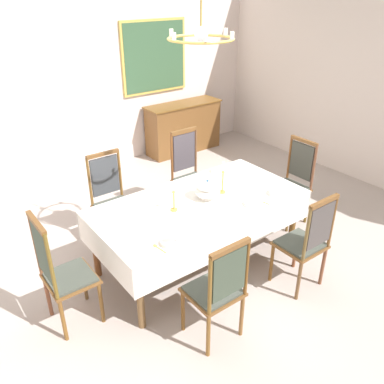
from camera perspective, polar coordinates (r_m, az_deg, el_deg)
name	(u,v)px	position (r m, az deg, el deg)	size (l,w,h in m)	color
ground	(197,260)	(4.70, 0.65, -9.70)	(6.77, 6.20, 0.04)	#B1A39C
back_wall	(72,77)	(6.63, -16.69, 15.38)	(6.77, 0.08, 3.09)	silver
dining_table	(199,207)	(4.27, 1.02, -2.21)	(2.25, 1.13, 0.78)	brown
tablecloth	(199,208)	(4.27, 1.02, -2.23)	(2.27, 1.15, 0.33)	white
chair_south_a	(218,288)	(3.47, 3.68, -13.54)	(0.44, 0.42, 1.06)	brown
chair_north_a	(112,198)	(4.82, -11.35, -0.91)	(0.44, 0.42, 1.12)	brown
chair_south_b	(306,241)	(4.16, 15.94, -6.69)	(0.44, 0.42, 1.08)	brown
chair_north_b	(190,173)	(5.33, -0.35, 2.77)	(0.44, 0.42, 1.16)	brown
chair_head_west	(61,272)	(3.76, -18.10, -10.72)	(0.42, 0.44, 1.16)	brown
chair_head_east	(293,181)	(5.31, 14.15, 1.55)	(0.42, 0.44, 1.11)	brown
soup_tureen	(207,189)	(4.24, 2.20, 0.38)	(0.27, 0.27, 0.22)	white
candlestick_west	(174,199)	(4.00, -2.59, -1.02)	(0.07, 0.07, 0.33)	gold
candlestick_east	(223,180)	(4.35, 4.40, 1.66)	(0.07, 0.07, 0.37)	gold
bowl_near_left	(169,242)	(3.56, -3.23, -7.11)	(0.17, 0.17, 0.04)	white
bowl_near_right	(253,203)	(4.20, 8.67, -1.61)	(0.18, 0.18, 0.03)	white
bowl_far_left	(216,170)	(4.89, 3.50, 3.10)	(0.14, 0.14, 0.03)	white
bowl_far_right	(277,192)	(4.45, 12.04, -0.05)	(0.18, 0.18, 0.05)	white
spoon_primary	(157,247)	(3.54, -5.03, -7.75)	(0.04, 0.18, 0.01)	gold
spoon_secondary	(259,200)	(4.30, 9.53, -1.17)	(0.05, 0.18, 0.01)	gold
sideboard	(183,127)	(7.50, -1.25, 9.18)	(1.44, 0.48, 0.90)	brown
framed_painting	(154,57)	(7.18, -5.37, 18.60)	(1.24, 0.05, 1.19)	#D1B251
chandelier	(201,37)	(3.73, 1.26, 21.16)	(0.60, 0.59, 0.66)	gold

